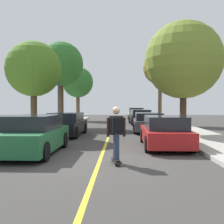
{
  "coord_description": "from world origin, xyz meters",
  "views": [
    {
      "loc": [
        0.65,
        -8.23,
        1.78
      ],
      "look_at": [
        0.16,
        7.6,
        1.36
      ],
      "focal_mm": 42.07,
      "sensor_mm": 36.0,
      "label": 1
    }
  ],
  "objects_px": {
    "street_tree_right_near": "(160,68)",
    "street_tree_left_nearest": "(34,69)",
    "parked_car_left_near": "(66,124)",
    "skateboard": "(116,161)",
    "parked_car_right_nearest": "(165,132)",
    "street_tree_left_far": "(78,82)",
    "street_tree_right_nearest": "(183,60)",
    "skateboarder": "(116,130)",
    "parked_car_right_farthest": "(136,114)",
    "parked_car_right_near": "(148,122)",
    "street_tree_left_near": "(61,64)",
    "parked_car_left_nearest": "(34,135)",
    "parked_car_right_far": "(140,117)",
    "streetlamp": "(58,82)"
  },
  "relations": [
    {
      "from": "parked_car_right_nearest",
      "to": "street_tree_left_nearest",
      "type": "height_order",
      "value": "street_tree_left_nearest"
    },
    {
      "from": "parked_car_right_nearest",
      "to": "streetlamp",
      "type": "xyz_separation_m",
      "value": [
        -6.82,
        9.67,
        2.95
      ]
    },
    {
      "from": "street_tree_left_nearest",
      "to": "parked_car_right_nearest",
      "type": "bearing_deg",
      "value": -27.87
    },
    {
      "from": "parked_car_right_farthest",
      "to": "street_tree_left_nearest",
      "type": "height_order",
      "value": "street_tree_left_nearest"
    },
    {
      "from": "parked_car_right_near",
      "to": "streetlamp",
      "type": "xyz_separation_m",
      "value": [
        -6.82,
        3.23,
        2.96
      ]
    },
    {
      "from": "streetlamp",
      "to": "skateboarder",
      "type": "bearing_deg",
      "value": -69.56
    },
    {
      "from": "parked_car_left_nearest",
      "to": "skateboarder",
      "type": "xyz_separation_m",
      "value": [
        3.07,
        -1.63,
        0.34
      ]
    },
    {
      "from": "street_tree_right_near",
      "to": "skateboarder",
      "type": "relative_size",
      "value": 4.04
    },
    {
      "from": "parked_car_left_near",
      "to": "street_tree_right_near",
      "type": "xyz_separation_m",
      "value": [
        6.78,
        8.62,
        4.48
      ]
    },
    {
      "from": "parked_car_left_near",
      "to": "parked_car_right_far",
      "type": "height_order",
      "value": "parked_car_right_far"
    },
    {
      "from": "parked_car_right_near",
      "to": "street_tree_left_near",
      "type": "bearing_deg",
      "value": 148.65
    },
    {
      "from": "parked_car_right_nearest",
      "to": "parked_car_left_near",
      "type": "bearing_deg",
      "value": 141.12
    },
    {
      "from": "parked_car_left_near",
      "to": "street_tree_left_far",
      "type": "xyz_separation_m",
      "value": [
        -1.72,
        15.07,
        3.76
      ]
    },
    {
      "from": "street_tree_left_near",
      "to": "skateboarder",
      "type": "bearing_deg",
      "value": -70.92
    },
    {
      "from": "parked_car_right_nearest",
      "to": "street_tree_right_near",
      "type": "relative_size",
      "value": 0.63
    },
    {
      "from": "parked_car_right_nearest",
      "to": "skateboarder",
      "type": "distance_m",
      "value": 3.84
    },
    {
      "from": "parked_car_right_near",
      "to": "skateboarder",
      "type": "relative_size",
      "value": 2.84
    },
    {
      "from": "street_tree_left_nearest",
      "to": "street_tree_right_near",
      "type": "height_order",
      "value": "street_tree_right_near"
    },
    {
      "from": "parked_car_right_near",
      "to": "street_tree_right_near",
      "type": "relative_size",
      "value": 0.7
    },
    {
      "from": "street_tree_right_near",
      "to": "street_tree_left_nearest",
      "type": "bearing_deg",
      "value": -132.96
    },
    {
      "from": "parked_car_left_near",
      "to": "street_tree_left_far",
      "type": "bearing_deg",
      "value": 96.5
    },
    {
      "from": "street_tree_right_nearest",
      "to": "skateboarder",
      "type": "relative_size",
      "value": 3.93
    },
    {
      "from": "parked_car_right_near",
      "to": "street_tree_left_far",
      "type": "bearing_deg",
      "value": 118.07
    },
    {
      "from": "parked_car_left_near",
      "to": "skateboard",
      "type": "distance_m",
      "value": 7.95
    },
    {
      "from": "parked_car_left_nearest",
      "to": "parked_car_right_near",
      "type": "height_order",
      "value": "parked_car_left_nearest"
    },
    {
      "from": "parked_car_right_farthest",
      "to": "street_tree_left_nearest",
      "type": "xyz_separation_m",
      "value": [
        -6.78,
        -16.56,
        3.09
      ]
    },
    {
      "from": "streetlamp",
      "to": "parked_car_left_near",
      "type": "bearing_deg",
      "value": -72.6
    },
    {
      "from": "skateboarder",
      "to": "street_tree_left_far",
      "type": "bearing_deg",
      "value": 102.05
    },
    {
      "from": "parked_car_left_near",
      "to": "parked_car_left_nearest",
      "type": "bearing_deg",
      "value": -90.02
    },
    {
      "from": "parked_car_left_nearest",
      "to": "parked_car_right_near",
      "type": "bearing_deg",
      "value": 57.89
    },
    {
      "from": "parked_car_right_far",
      "to": "street_tree_left_far",
      "type": "xyz_separation_m",
      "value": [
        -6.78,
        5.88,
        3.73
      ]
    },
    {
      "from": "street_tree_left_far",
      "to": "parked_car_right_farthest",
      "type": "bearing_deg",
      "value": 8.28
    },
    {
      "from": "street_tree_left_near",
      "to": "street_tree_right_near",
      "type": "relative_size",
      "value": 1.05
    },
    {
      "from": "street_tree_left_far",
      "to": "street_tree_right_near",
      "type": "height_order",
      "value": "street_tree_right_near"
    },
    {
      "from": "parked_car_right_nearest",
      "to": "parked_car_left_nearest",
      "type": "bearing_deg",
      "value": -162.18
    },
    {
      "from": "parked_car_right_far",
      "to": "skateboard",
      "type": "distance_m",
      "value": 16.64
    },
    {
      "from": "parked_car_left_nearest",
      "to": "street_tree_right_nearest",
      "type": "relative_size",
      "value": 0.65
    },
    {
      "from": "parked_car_right_nearest",
      "to": "street_tree_left_far",
      "type": "bearing_deg",
      "value": 109.49
    },
    {
      "from": "street_tree_left_nearest",
      "to": "street_tree_right_nearest",
      "type": "xyz_separation_m",
      "value": [
        8.5,
        0.36,
        0.54
      ]
    },
    {
      "from": "street_tree_left_far",
      "to": "parked_car_right_near",
      "type": "bearing_deg",
      "value": -61.93
    },
    {
      "from": "parked_car_right_near",
      "to": "parked_car_right_farthest",
      "type": "distance_m",
      "value": 13.7
    },
    {
      "from": "parked_car_right_farthest",
      "to": "street_tree_left_far",
      "type": "bearing_deg",
      "value": -171.72
    },
    {
      "from": "parked_car_right_farthest",
      "to": "street_tree_left_nearest",
      "type": "distance_m",
      "value": 18.16
    },
    {
      "from": "parked_car_left_near",
      "to": "skateboarder",
      "type": "relative_size",
      "value": 2.69
    },
    {
      "from": "street_tree_right_nearest",
      "to": "skateboarder",
      "type": "xyz_separation_m",
      "value": [
        -3.71,
        -7.21,
        -3.31
      ]
    },
    {
      "from": "skateboard",
      "to": "skateboarder",
      "type": "distance_m",
      "value": 0.94
    },
    {
      "from": "parked_car_right_farthest",
      "to": "skateboard",
      "type": "bearing_deg",
      "value": -94.9
    },
    {
      "from": "parked_car_right_near",
      "to": "street_tree_left_near",
      "type": "xyz_separation_m",
      "value": [
        -6.78,
        4.13,
        4.53
      ]
    },
    {
      "from": "parked_car_left_near",
      "to": "street_tree_right_nearest",
      "type": "distance_m",
      "value": 7.72
    },
    {
      "from": "parked_car_left_near",
      "to": "street_tree_left_near",
      "type": "bearing_deg",
      "value": 104.81
    }
  ]
}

